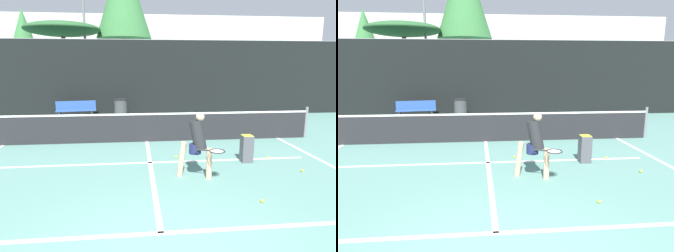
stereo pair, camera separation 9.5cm
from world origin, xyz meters
TOP-DOWN VIEW (x-y plane):
  - court_baseline_near at (0.00, 0.93)m, footprint 11.00×0.10m
  - court_service_line at (0.00, 4.27)m, footprint 8.25×0.10m
  - court_center_mark at (0.00, 3.69)m, footprint 0.10×5.51m
  - court_sideline_right at (4.51, 3.69)m, footprint 0.10×6.51m
  - net at (0.00, 6.44)m, footprint 11.09×0.09m
  - fence_back at (0.00, 11.54)m, footprint 24.00×0.06m
  - player_practicing at (0.99, 3.10)m, footprint 1.02×0.83m
  - tennis_ball_scattered_0 at (3.55, 3.20)m, footprint 0.07×0.07m
  - tennis_ball_scattered_1 at (1.50, 4.02)m, footprint 0.07×0.07m
  - tennis_ball_scattered_2 at (3.19, 4.27)m, footprint 0.07×0.07m
  - tennis_ball_scattered_3 at (0.73, 4.59)m, footprint 0.07×0.07m
  - tennis_ball_scattered_4 at (1.94, 1.75)m, footprint 0.07×0.07m
  - ball_hopper at (2.50, 4.08)m, footprint 0.28×0.28m
  - courtside_bench at (-3.06, 10.78)m, footprint 1.80×0.64m
  - trash_bin at (-1.03, 10.77)m, footprint 0.62×0.62m
  - parked_car at (-3.51, 15.69)m, footprint 1.64×4.11m
  - floodlight_mast at (-3.41, 16.71)m, footprint 1.10×0.24m
  - tree_mid at (-4.90, 17.47)m, footprint 4.80×4.80m
  - tree_east at (-8.44, 20.70)m, footprint 2.44×2.44m
  - building_far at (0.00, 26.75)m, footprint 36.00×2.40m

SIDE VIEW (x-z plane):
  - court_baseline_near at x=0.00m, z-range 0.00..0.01m
  - court_service_line at x=0.00m, z-range 0.00..0.01m
  - court_center_mark at x=0.00m, z-range 0.00..0.01m
  - court_sideline_right at x=4.51m, z-range 0.00..0.01m
  - tennis_ball_scattered_0 at x=3.55m, z-range 0.00..0.07m
  - tennis_ball_scattered_1 at x=1.50m, z-range 0.00..0.07m
  - tennis_ball_scattered_2 at x=3.19m, z-range 0.00..0.07m
  - tennis_ball_scattered_3 at x=0.73m, z-range 0.00..0.07m
  - tennis_ball_scattered_4 at x=1.94m, z-range 0.00..0.07m
  - ball_hopper at x=2.50m, z-range 0.02..0.73m
  - trash_bin at x=-1.03m, z-range 0.00..0.94m
  - courtside_bench at x=-3.06m, z-range 0.04..0.90m
  - net at x=0.00m, z-range -0.02..1.05m
  - parked_car at x=-3.51m, z-range -0.12..1.39m
  - player_practicing at x=0.99m, z-range 0.06..1.55m
  - fence_back at x=0.00m, z-range -0.01..3.66m
  - building_far at x=0.00m, z-range 0.00..6.99m
  - tree_east at x=-8.44m, z-range 1.33..7.83m
  - tree_mid at x=-4.90m, z-range 2.09..7.25m
  - floodlight_mast at x=-3.41m, z-range 1.11..8.68m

